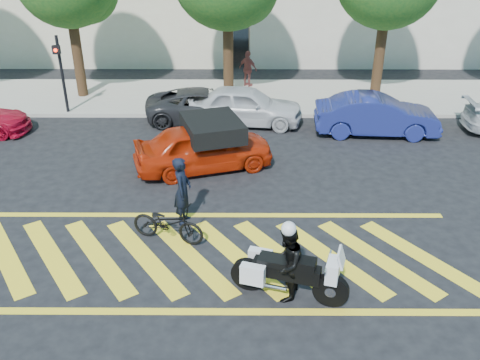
{
  "coord_description": "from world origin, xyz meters",
  "views": [
    {
      "loc": [
        0.61,
        -9.86,
        7.1
      ],
      "look_at": [
        0.55,
        1.94,
        1.05
      ],
      "focal_mm": 38.0,
      "sensor_mm": 36.0,
      "label": 1
    }
  ],
  "objects_px": {
    "parked_mid_left": "(204,105)",
    "parked_right": "(376,115)",
    "officer_bike": "(182,191)",
    "parked_mid_right": "(245,106)",
    "bicycle": "(168,223)",
    "officer_moto": "(287,263)",
    "police_motorcycle": "(287,273)",
    "red_convertible": "(204,147)"
  },
  "relations": [
    {
      "from": "officer_moto",
      "to": "parked_mid_left",
      "type": "bearing_deg",
      "value": -149.82
    },
    {
      "from": "red_convertible",
      "to": "parked_mid_right",
      "type": "distance_m",
      "value": 4.24
    },
    {
      "from": "red_convertible",
      "to": "parked_mid_left",
      "type": "distance_m",
      "value": 4.4
    },
    {
      "from": "red_convertible",
      "to": "officer_moto",
      "type": "bearing_deg",
      "value": -178.75
    },
    {
      "from": "parked_mid_right",
      "to": "parked_right",
      "type": "height_order",
      "value": "parked_mid_right"
    },
    {
      "from": "parked_mid_left",
      "to": "parked_right",
      "type": "bearing_deg",
      "value": -106.46
    },
    {
      "from": "police_motorcycle",
      "to": "parked_mid_right",
      "type": "relative_size",
      "value": 0.56
    },
    {
      "from": "officer_moto",
      "to": "parked_mid_right",
      "type": "distance_m",
      "value": 10.27
    },
    {
      "from": "police_motorcycle",
      "to": "officer_moto",
      "type": "distance_m",
      "value": 0.25
    },
    {
      "from": "bicycle",
      "to": "parked_mid_left",
      "type": "height_order",
      "value": "parked_mid_left"
    },
    {
      "from": "bicycle",
      "to": "police_motorcycle",
      "type": "bearing_deg",
      "value": -109.75
    },
    {
      "from": "officer_moto",
      "to": "parked_mid_right",
      "type": "relative_size",
      "value": 0.39
    },
    {
      "from": "parked_mid_right",
      "to": "parked_right",
      "type": "bearing_deg",
      "value": -94.5
    },
    {
      "from": "bicycle",
      "to": "parked_mid_right",
      "type": "height_order",
      "value": "parked_mid_right"
    },
    {
      "from": "officer_bike",
      "to": "parked_right",
      "type": "xyz_separation_m",
      "value": [
        6.45,
        6.21,
        -0.19
      ]
    },
    {
      "from": "officer_bike",
      "to": "parked_mid_right",
      "type": "bearing_deg",
      "value": -7.85
    },
    {
      "from": "parked_mid_left",
      "to": "parked_right",
      "type": "height_order",
      "value": "parked_right"
    },
    {
      "from": "parked_mid_left",
      "to": "parked_mid_right",
      "type": "relative_size",
      "value": 1.03
    },
    {
      "from": "red_convertible",
      "to": "parked_mid_right",
      "type": "xyz_separation_m",
      "value": [
        1.34,
        4.03,
        0.0
      ]
    },
    {
      "from": "parked_mid_right",
      "to": "parked_right",
      "type": "xyz_separation_m",
      "value": [
        4.8,
        -1.04,
        -0.01
      ]
    },
    {
      "from": "bicycle",
      "to": "officer_bike",
      "type": "bearing_deg",
      "value": -0.76
    },
    {
      "from": "parked_mid_left",
      "to": "officer_bike",
      "type": "bearing_deg",
      "value": 175.67
    },
    {
      "from": "parked_mid_left",
      "to": "parked_mid_right",
      "type": "distance_m",
      "value": 1.68
    },
    {
      "from": "parked_right",
      "to": "red_convertible",
      "type": "bearing_deg",
      "value": 119.58
    },
    {
      "from": "officer_bike",
      "to": "bicycle",
      "type": "distance_m",
      "value": 1.02
    },
    {
      "from": "police_motorcycle",
      "to": "officer_bike",
      "type": "bearing_deg",
      "value": 146.92
    },
    {
      "from": "officer_bike",
      "to": "parked_mid_right",
      "type": "xyz_separation_m",
      "value": [
        1.65,
        7.25,
        -0.18
      ]
    },
    {
      "from": "police_motorcycle",
      "to": "officer_moto",
      "type": "relative_size",
      "value": 1.44
    },
    {
      "from": "bicycle",
      "to": "parked_right",
      "type": "distance_m",
      "value": 9.79
    },
    {
      "from": "police_motorcycle",
      "to": "bicycle",
      "type": "bearing_deg",
      "value": 159.94
    },
    {
      "from": "officer_bike",
      "to": "red_convertible",
      "type": "height_order",
      "value": "officer_bike"
    },
    {
      "from": "parked_mid_left",
      "to": "parked_mid_right",
      "type": "height_order",
      "value": "parked_mid_right"
    },
    {
      "from": "officer_moto",
      "to": "red_convertible",
      "type": "distance_m",
      "value": 6.57
    },
    {
      "from": "bicycle",
      "to": "parked_right",
      "type": "xyz_separation_m",
      "value": [
        6.74,
        7.09,
        0.24
      ]
    },
    {
      "from": "officer_bike",
      "to": "parked_mid_right",
      "type": "relative_size",
      "value": 0.42
    },
    {
      "from": "bicycle",
      "to": "officer_moto",
      "type": "height_order",
      "value": "officer_moto"
    },
    {
      "from": "bicycle",
      "to": "police_motorcycle",
      "type": "height_order",
      "value": "police_motorcycle"
    },
    {
      "from": "parked_right",
      "to": "parked_mid_left",
      "type": "bearing_deg",
      "value": 81.3
    },
    {
      "from": "police_motorcycle",
      "to": "parked_right",
      "type": "distance_m",
      "value": 10.02
    },
    {
      "from": "parked_mid_right",
      "to": "red_convertible",
      "type": "bearing_deg",
      "value": 169.34
    },
    {
      "from": "parked_mid_left",
      "to": "parked_mid_right",
      "type": "bearing_deg",
      "value": -106.76
    },
    {
      "from": "bicycle",
      "to": "red_convertible",
      "type": "relative_size",
      "value": 0.43
    }
  ]
}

